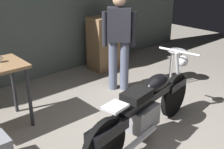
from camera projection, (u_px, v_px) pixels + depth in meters
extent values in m
plane|color=gray|center=(149.00, 134.00, 3.65)|extent=(12.00, 12.00, 0.00)
cylinder|color=#2D2D33|center=(30.00, 98.00, 3.70)|extent=(0.05, 0.05, 0.86)
cylinder|color=#2D2D33|center=(14.00, 86.00, 4.06)|extent=(0.05, 0.05, 0.86)
cylinder|color=black|center=(174.00, 95.00, 4.01)|extent=(0.64, 0.18, 0.64)
cylinder|color=black|center=(105.00, 147.00, 2.89)|extent=(0.64, 0.18, 0.64)
cube|color=black|center=(175.00, 84.00, 3.94)|extent=(0.46, 0.21, 0.10)
cube|color=black|center=(108.00, 130.00, 2.86)|extent=(0.54, 0.26, 0.12)
cube|color=gray|center=(143.00, 117.00, 3.40)|extent=(0.47, 0.31, 0.28)
cube|color=black|center=(148.00, 99.00, 3.40)|extent=(1.10, 0.28, 0.10)
ellipsoid|color=black|center=(157.00, 83.00, 3.49)|extent=(0.47, 0.29, 0.20)
cube|color=black|center=(137.00, 95.00, 3.16)|extent=(0.40, 0.30, 0.10)
cube|color=silver|center=(115.00, 107.00, 2.87)|extent=(0.27, 0.24, 0.03)
cylinder|color=silver|center=(178.00, 73.00, 3.92)|extent=(0.27, 0.09, 0.68)
cylinder|color=silver|center=(179.00, 52.00, 3.77)|extent=(0.13, 0.60, 0.03)
sphere|color=silver|center=(183.00, 61.00, 3.95)|extent=(0.16, 0.16, 0.16)
cylinder|color=silver|center=(138.00, 141.00, 3.15)|extent=(0.70, 0.19, 0.07)
cylinder|color=slate|center=(124.00, 66.00, 4.82)|extent=(0.15, 0.15, 0.88)
cylinder|color=slate|center=(113.00, 65.00, 4.83)|extent=(0.15, 0.15, 0.88)
cube|color=#26262D|center=(119.00, 25.00, 4.55)|extent=(0.42, 0.42, 0.56)
cylinder|color=#26262D|center=(134.00, 30.00, 4.57)|extent=(0.09, 0.09, 0.58)
cylinder|color=#26262D|center=(105.00, 29.00, 4.60)|extent=(0.09, 0.09, 0.58)
sphere|color=tan|center=(119.00, 0.00, 4.40)|extent=(0.22, 0.22, 0.22)
cylinder|color=#B2B2B7|center=(177.00, 51.00, 4.99)|extent=(0.32, 0.32, 0.02)
cylinder|color=#B2B2B7|center=(179.00, 66.00, 5.18)|extent=(0.02, 0.02, 0.62)
cylinder|color=#B2B2B7|center=(170.00, 66.00, 5.19)|extent=(0.02, 0.02, 0.62)
cylinder|color=#B2B2B7|center=(171.00, 69.00, 5.04)|extent=(0.02, 0.02, 0.62)
cylinder|color=#B2B2B7|center=(180.00, 69.00, 5.03)|extent=(0.02, 0.02, 0.62)
cube|color=#99724C|center=(108.00, 42.00, 5.81)|extent=(0.80, 0.44, 1.10)
sphere|color=tan|center=(115.00, 30.00, 5.54)|extent=(0.04, 0.04, 0.04)
sphere|color=tan|center=(115.00, 45.00, 5.65)|extent=(0.04, 0.04, 0.04)
sphere|color=tan|center=(115.00, 59.00, 5.76)|extent=(0.04, 0.04, 0.04)
torus|color=white|center=(1.00, 58.00, 3.61)|extent=(0.05, 0.01, 0.05)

